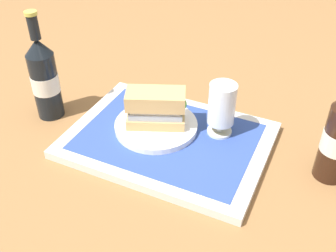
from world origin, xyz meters
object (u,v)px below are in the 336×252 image
sandwich (157,108)px  second_bottle (44,78)px  plate (156,126)px  beer_glass (222,108)px

sandwich → second_bottle: (-0.28, -0.04, 0.03)m
second_bottle → plate: bearing=7.0°
plate → beer_glass: size_ratio=1.52×
beer_glass → second_bottle: bearing=-168.9°
sandwich → second_bottle: second_bottle is taller
plate → beer_glass: bearing=18.9°
sandwich → plate: bearing=-180.0°
plate → beer_glass: 0.16m
sandwich → beer_glass: bearing=-3.7°
plate → sandwich: 0.05m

